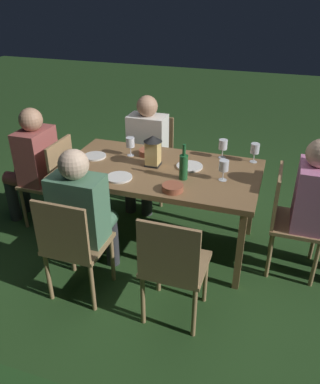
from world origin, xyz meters
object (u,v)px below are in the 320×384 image
wine_glass_a (255,149)px  wine_glass_c (224,167)px  person_in_green (84,212)px  bowl_bread (148,152)px  plate_b (119,177)px  wine_glass_b (130,143)px  chair_head_near (289,217)px  person_in_pink (319,204)px  person_in_rust (32,161)px  bowl_olives (173,188)px  wine_glass_d (223,145)px  plate_c (95,156)px  green_bottle_on_table (184,166)px  plate_a (190,166)px  chair_side_left_b (152,154)px  lantern_centerpiece (153,149)px  chair_side_right_b (73,243)px  dining_table (160,175)px  chair_head_far (52,178)px  person_in_cream (146,147)px  chair_side_right_a (173,265)px

wine_glass_a → wine_glass_c: (0.19, 0.43, 0.00)m
person_in_green → bowl_bread: (-0.18, -0.90, 0.14)m
wine_glass_a → wine_glass_c: same height
plate_b → wine_glass_b: bearing=-79.3°
chair_head_near → person_in_pink: (-0.20, 0.00, 0.15)m
person_in_rust → bowl_olives: person_in_rust is taller
wine_glass_d → plate_c: bearing=17.4°
green_bottle_on_table → plate_a: green_bottle_on_table is taller
green_bottle_on_table → chair_side_left_b: bearing=-58.1°
lantern_centerpiece → plate_b: size_ratio=1.27×
person_in_green → wine_glass_d: bearing=-128.4°
wine_glass_c → person_in_pink: bearing=-176.3°
person_in_green → green_bottle_on_table: person_in_green is taller
person_in_green → chair_side_right_b: bearing=90.0°
dining_table → wine_glass_c: wine_glass_c is taller
chair_head_far → wine_glass_c: bearing=178.3°
person_in_cream → person_in_rust: size_ratio=1.00×
dining_table → wine_glass_d: size_ratio=9.77×
person_in_green → plate_b: 0.42m
plate_c → person_in_pink: bearing=178.6°
lantern_centerpiece → person_in_green: bearing=67.1°
person_in_rust → plate_b: bearing=165.0°
person_in_rust → bowl_bread: size_ratio=6.79×
wine_glass_b → plate_a: bearing=172.6°
plate_b → bowl_bread: bowl_bread is taller
person_in_rust → wine_glass_d: 1.78m
person_in_cream → bowl_bread: (-0.18, 0.41, 0.14)m
chair_side_left_b → bowl_olives: 1.35m
chair_head_near → plate_c: bearing=-1.6°
person_in_green → plate_c: size_ratio=5.75×
plate_a → plate_c: size_ratio=1.11×
wine_glass_b → bowl_olives: bearing=136.8°
chair_head_near → lantern_centerpiece: bearing=-2.2°
wine_glass_a → plate_c: size_ratio=0.84×
dining_table → chair_head_far: chair_head_far is taller
chair_side_left_b → person_in_pink: bearing=152.6°
chair_head_near → wine_glass_d: size_ratio=5.15×
person_in_cream → chair_head_far: (0.70, 0.65, -0.15)m
chair_side_left_b → plate_a: (-0.60, 0.75, 0.27)m
green_bottle_on_table → person_in_green: bearing=41.3°
chair_head_far → person_in_rust: person_in_rust is taller
chair_side_right_a → chair_side_right_b: 0.74m
chair_side_right_b → bowl_olives: (-0.58, -0.51, 0.29)m
chair_side_right_a → chair_head_near: same height
person_in_green → wine_glass_c: (-0.91, -0.61, 0.23)m
person_in_rust → plate_a: bearing=-176.0°
person_in_cream → person_in_rust: 1.11m
dining_table → green_bottle_on_table: (-0.23, 0.12, 0.17)m
dining_table → person_in_rust: bearing=0.0°
chair_head_far → bowl_olives: chair_head_far is taller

